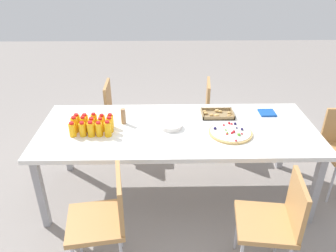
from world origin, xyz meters
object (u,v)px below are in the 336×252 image
at_px(juice_bottle_8, 101,125).
at_px(juice_bottle_12, 94,121).
at_px(juice_bottle_13, 102,121).
at_px(plate_stack, 171,126).
at_px(juice_bottle_9, 110,125).
at_px(chair_near_left, 105,216).
at_px(juice_bottle_10, 77,121).
at_px(chair_near_right, 276,219).
at_px(fruit_pizza, 231,132).
at_px(party_table, 178,133).
at_px(juice_bottle_4, 108,129).
at_px(juice_bottle_6, 84,125).
at_px(juice_bottle_3, 99,129).
at_px(juice_bottle_7, 92,125).
at_px(chair_far_left, 119,110).
at_px(chair_far_right, 217,109).
at_px(napkin_stack, 267,113).
at_px(juice_bottle_0, 72,130).
at_px(snack_tray, 217,114).
at_px(juice_bottle_11, 85,121).
at_px(juice_bottle_2, 91,129).
at_px(juice_bottle_5, 75,125).
at_px(juice_bottle_14, 110,121).
at_px(cardboard_tube, 123,116).
at_px(juice_bottle_1, 82,129).

bearing_deg(juice_bottle_8, juice_bottle_12, 135.80).
height_order(juice_bottle_13, plate_stack, juice_bottle_13).
bearing_deg(juice_bottle_9, plate_stack, 6.34).
bearing_deg(juice_bottle_13, chair_near_left, -81.78).
distance_m(chair_near_left, juice_bottle_10, 0.97).
bearing_deg(chair_near_right, fruit_pizza, 21.63).
bearing_deg(party_table, juice_bottle_9, -174.63).
bearing_deg(juice_bottle_4, juice_bottle_6, 160.90).
height_order(chair_near_right, juice_bottle_3, juice_bottle_3).
bearing_deg(juice_bottle_9, juice_bottle_7, -179.68).
height_order(chair_far_left, chair_far_right, same).
bearing_deg(juice_bottle_8, napkin_stack, 11.63).
height_order(juice_bottle_0, juice_bottle_13, juice_bottle_0).
bearing_deg(chair_near_right, napkin_stack, -3.82).
height_order(juice_bottle_3, snack_tray, juice_bottle_3).
distance_m(juice_bottle_9, juice_bottle_12, 0.16).
height_order(juice_bottle_11, plate_stack, juice_bottle_11).
height_order(chair_far_left, juice_bottle_0, juice_bottle_0).
distance_m(juice_bottle_3, juice_bottle_11, 0.21).
relative_size(juice_bottle_13, snack_tray, 0.43).
height_order(juice_bottle_10, fruit_pizza, juice_bottle_10).
bearing_deg(fruit_pizza, juice_bottle_6, 177.48).
bearing_deg(juice_bottle_2, chair_far_left, 83.84).
relative_size(chair_near_left, juice_bottle_5, 5.64).
bearing_deg(chair_far_left, juice_bottle_0, -15.90).
relative_size(chair_far_right, juice_bottle_4, 5.75).
bearing_deg(fruit_pizza, juice_bottle_11, 173.82).
bearing_deg(juice_bottle_9, juice_bottle_4, -93.38).
height_order(juice_bottle_7, juice_bottle_8, juice_bottle_7).
height_order(chair_far_left, juice_bottle_7, juice_bottle_7).
distance_m(chair_near_right, juice_bottle_14, 1.57).
relative_size(chair_far_right, juice_bottle_5, 5.64).
height_order(juice_bottle_5, juice_bottle_14, juice_bottle_5).
height_order(chair_near_left, juice_bottle_12, juice_bottle_12).
bearing_deg(juice_bottle_12, juice_bottle_7, -94.92).
relative_size(juice_bottle_14, cardboard_tube, 0.92).
bearing_deg(juice_bottle_11, juice_bottle_7, -47.78).
relative_size(juice_bottle_8, juice_bottle_9, 0.91).
bearing_deg(juice_bottle_2, juice_bottle_14, 46.35).
relative_size(juice_bottle_0, fruit_pizza, 0.35).
distance_m(juice_bottle_6, plate_stack, 0.76).
height_order(chair_near_left, juice_bottle_2, juice_bottle_2).
height_order(juice_bottle_12, fruit_pizza, juice_bottle_12).
distance_m(chair_far_left, juice_bottle_2, 1.04).
distance_m(party_table, juice_bottle_1, 0.83).
xyz_separation_m(juice_bottle_4, juice_bottle_5, (-0.30, 0.08, 0.00)).
bearing_deg(plate_stack, juice_bottle_5, -176.16).
distance_m(juice_bottle_3, juice_bottle_8, 0.08).
height_order(chair_near_left, juice_bottle_7, juice_bottle_7).
relative_size(party_table, juice_bottle_13, 18.80).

